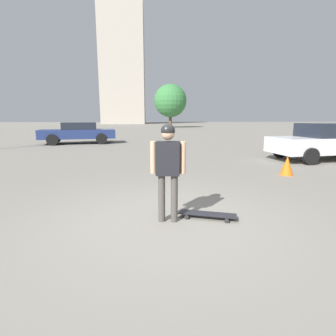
{
  "coord_description": "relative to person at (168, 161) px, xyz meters",
  "views": [
    {
      "loc": [
        4.02,
        -0.27,
        1.66
      ],
      "look_at": [
        0.0,
        0.0,
        0.88
      ],
      "focal_mm": 28.0,
      "sensor_mm": 36.0,
      "label": 1
    }
  ],
  "objects": [
    {
      "name": "building_block_distant",
      "position": [
        -77.59,
        -7.75,
        15.23
      ],
      "size": [
        15.55,
        12.02,
        32.43
      ],
      "color": "#B2A899",
      "rests_on": "ground_plane"
    },
    {
      "name": "car_parked_near",
      "position": [
        -5.92,
        6.64,
        -0.25
      ],
      "size": [
        2.36,
        4.36,
        1.45
      ],
      "rotation": [
        0.0,
        0.0,
        -1.44
      ],
      "color": "silver",
      "rests_on": "ground_plane"
    },
    {
      "name": "tree_distant",
      "position": [
        -42.08,
        3.28,
        3.57
      ],
      "size": [
        5.59,
        5.59,
        7.37
      ],
      "color": "brown",
      "rests_on": "ground_plane"
    },
    {
      "name": "person",
      "position": [
        0.0,
        0.0,
        0.0
      ],
      "size": [
        0.25,
        0.55,
        1.57
      ],
      "rotation": [
        0.0,
        0.0,
        1.44
      ],
      "color": "#4C4742",
      "rests_on": "ground_plane"
    },
    {
      "name": "car_parked_far",
      "position": [
        -13.57,
        -4.97,
        -0.25
      ],
      "size": [
        2.82,
        4.97,
        1.38
      ],
      "rotation": [
        0.0,
        0.0,
        -1.35
      ],
      "color": "navy",
      "rests_on": "ground_plane"
    },
    {
      "name": "ground_plane",
      "position": [
        0.0,
        0.0,
        -0.99
      ],
      "size": [
        220.0,
        220.0,
        0.0
      ],
      "primitive_type": "plane",
      "color": "gray"
    },
    {
      "name": "traffic_cone",
      "position": [
        -3.28,
        3.73,
        -0.71
      ],
      "size": [
        0.38,
        0.38,
        0.56
      ],
      "color": "orange",
      "rests_on": "ground_plane"
    },
    {
      "name": "skateboard",
      "position": [
        -0.08,
        0.66,
        -0.92
      ],
      "size": [
        0.51,
        0.98,
        0.08
      ],
      "rotation": [
        0.0,
        0.0,
        -1.88
      ],
      "color": "#232328",
      "rests_on": "ground_plane"
    }
  ]
}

